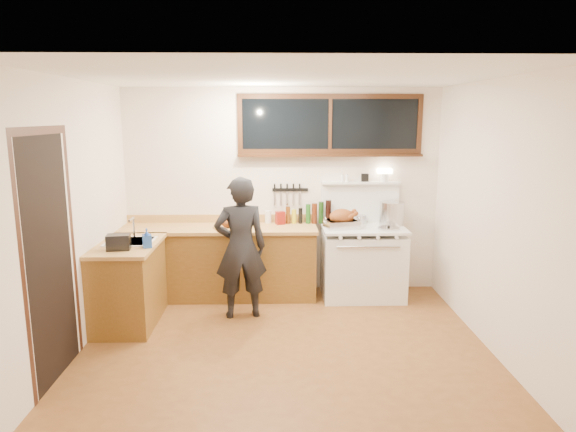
{
  "coord_description": "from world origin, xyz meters",
  "views": [
    {
      "loc": [
        -0.09,
        -4.78,
        2.25
      ],
      "look_at": [
        0.05,
        0.85,
        1.15
      ],
      "focal_mm": 32.0,
      "sensor_mm": 36.0,
      "label": 1
    }
  ],
  "objects_px": {
    "man": "(241,248)",
    "roast_turkey": "(342,220)",
    "vintage_stove": "(362,260)",
    "cutting_board": "(230,225)"
  },
  "relations": [
    {
      "from": "roast_turkey",
      "to": "vintage_stove",
      "type": "bearing_deg",
      "value": 12.98
    },
    {
      "from": "vintage_stove",
      "to": "man",
      "type": "bearing_deg",
      "value": -157.12
    },
    {
      "from": "vintage_stove",
      "to": "roast_turkey",
      "type": "height_order",
      "value": "vintage_stove"
    },
    {
      "from": "vintage_stove",
      "to": "man",
      "type": "height_order",
      "value": "man"
    },
    {
      "from": "vintage_stove",
      "to": "cutting_board",
      "type": "height_order",
      "value": "vintage_stove"
    },
    {
      "from": "vintage_stove",
      "to": "roast_turkey",
      "type": "xyz_separation_m",
      "value": [
        -0.28,
        -0.06,
        0.53
      ]
    },
    {
      "from": "man",
      "to": "roast_turkey",
      "type": "height_order",
      "value": "man"
    },
    {
      "from": "vintage_stove",
      "to": "cutting_board",
      "type": "bearing_deg",
      "value": -176.91
    },
    {
      "from": "vintage_stove",
      "to": "cutting_board",
      "type": "xyz_separation_m",
      "value": [
        -1.65,
        -0.09,
        0.48
      ]
    },
    {
      "from": "man",
      "to": "cutting_board",
      "type": "xyz_separation_m",
      "value": [
        -0.17,
        0.54,
        0.15
      ]
    }
  ]
}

